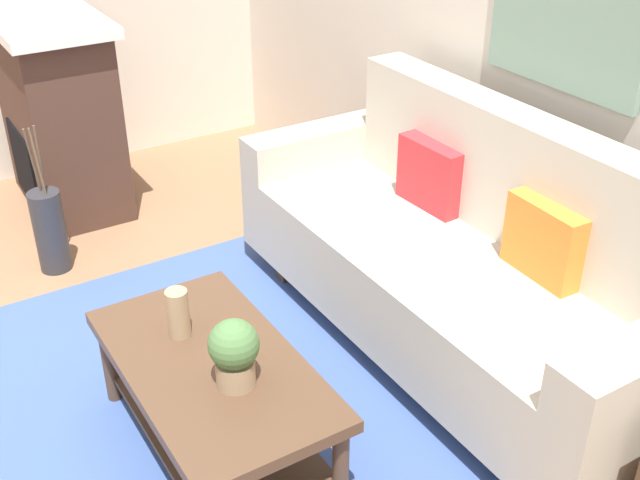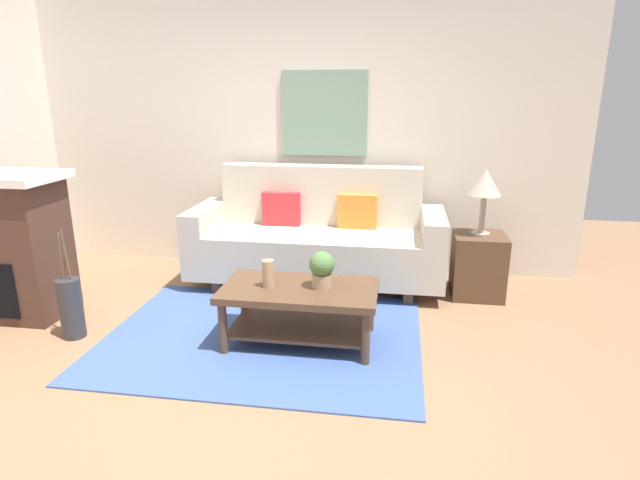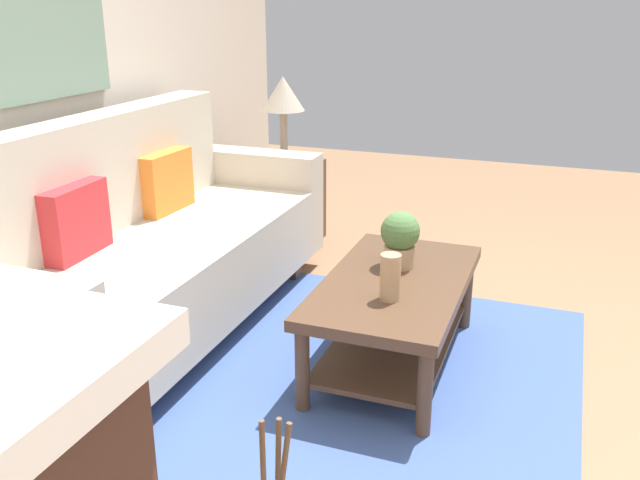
{
  "view_description": "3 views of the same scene",
  "coord_description": "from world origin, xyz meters",
  "px_view_note": "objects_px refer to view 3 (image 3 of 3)",
  "views": [
    {
      "loc": [
        2.44,
        -0.39,
        2.26
      ],
      "look_at": [
        0.1,
        1.05,
        0.68
      ],
      "focal_mm": 44.32,
      "sensor_mm": 36.0,
      "label": 1
    },
    {
      "loc": [
        0.95,
        -2.86,
        1.77
      ],
      "look_at": [
        0.36,
        0.97,
        0.63
      ],
      "focal_mm": 28.87,
      "sensor_mm": 36.0,
      "label": 2
    },
    {
      "loc": [
        -2.44,
        -0.19,
        1.6
      ],
      "look_at": [
        0.39,
        0.86,
        0.53
      ],
      "focal_mm": 38.26,
      "sensor_mm": 36.0,
      "label": 3
    }
  ],
  "objects_px": {
    "couch": "(150,250)",
    "potted_plant_tabletop": "(400,237)",
    "coffee_table": "(394,303)",
    "throw_pillow_orange": "(165,182)",
    "throw_pillow_crimson": "(75,221)",
    "tabletop_vase": "(390,277)",
    "side_table": "(285,203)",
    "framed_painting": "(44,10)",
    "table_lamp": "(283,97)"
  },
  "relations": [
    {
      "from": "couch",
      "to": "potted_plant_tabletop",
      "type": "height_order",
      "value": "couch"
    },
    {
      "from": "coffee_table",
      "to": "potted_plant_tabletop",
      "type": "xyz_separation_m",
      "value": [
        0.16,
        0.02,
        0.26
      ]
    },
    {
      "from": "throw_pillow_orange",
      "to": "throw_pillow_crimson",
      "type": "bearing_deg",
      "value": 180.0
    },
    {
      "from": "coffee_table",
      "to": "throw_pillow_crimson",
      "type": "bearing_deg",
      "value": 107.8
    },
    {
      "from": "coffee_table",
      "to": "tabletop_vase",
      "type": "distance_m",
      "value": 0.31
    },
    {
      "from": "side_table",
      "to": "throw_pillow_orange",
      "type": "bearing_deg",
      "value": 168.63
    },
    {
      "from": "framed_painting",
      "to": "tabletop_vase",
      "type": "bearing_deg",
      "value": -94.84
    },
    {
      "from": "throw_pillow_orange",
      "to": "potted_plant_tabletop",
      "type": "xyz_separation_m",
      "value": [
        -0.14,
        -1.32,
        -0.11
      ]
    },
    {
      "from": "couch",
      "to": "throw_pillow_orange",
      "type": "height_order",
      "value": "couch"
    },
    {
      "from": "side_table",
      "to": "table_lamp",
      "type": "bearing_deg",
      "value": 0.0
    },
    {
      "from": "potted_plant_tabletop",
      "to": "table_lamp",
      "type": "height_order",
      "value": "table_lamp"
    },
    {
      "from": "coffee_table",
      "to": "tabletop_vase",
      "type": "bearing_deg",
      "value": -171.89
    },
    {
      "from": "couch",
      "to": "coffee_table",
      "type": "bearing_deg",
      "value": -86.71
    },
    {
      "from": "couch",
      "to": "table_lamp",
      "type": "xyz_separation_m",
      "value": [
        1.45,
        -0.09,
        0.56
      ]
    },
    {
      "from": "throw_pillow_orange",
      "to": "potted_plant_tabletop",
      "type": "relative_size",
      "value": 1.37
    },
    {
      "from": "coffee_table",
      "to": "framed_painting",
      "type": "relative_size",
      "value": 1.34
    },
    {
      "from": "tabletop_vase",
      "to": "throw_pillow_orange",
      "type": "bearing_deg",
      "value": 69.77
    },
    {
      "from": "coffee_table",
      "to": "side_table",
      "type": "xyz_separation_m",
      "value": [
        1.38,
        1.13,
        -0.03
      ]
    },
    {
      "from": "couch",
      "to": "throw_pillow_orange",
      "type": "bearing_deg",
      "value": 19.05
    },
    {
      "from": "coffee_table",
      "to": "table_lamp",
      "type": "height_order",
      "value": "table_lamp"
    },
    {
      "from": "potted_plant_tabletop",
      "to": "side_table",
      "type": "distance_m",
      "value": 1.68
    },
    {
      "from": "framed_painting",
      "to": "throw_pillow_orange",
      "type": "bearing_deg",
      "value": -43.26
    },
    {
      "from": "side_table",
      "to": "throw_pillow_crimson",
      "type": "bearing_deg",
      "value": 173.11
    },
    {
      "from": "potted_plant_tabletop",
      "to": "throw_pillow_crimson",
      "type": "bearing_deg",
      "value": 113.98
    },
    {
      "from": "couch",
      "to": "tabletop_vase",
      "type": "relative_size",
      "value": 11.67
    },
    {
      "from": "coffee_table",
      "to": "couch",
      "type": "bearing_deg",
      "value": 93.29
    },
    {
      "from": "couch",
      "to": "table_lamp",
      "type": "relative_size",
      "value": 4.05
    },
    {
      "from": "table_lamp",
      "to": "framed_painting",
      "type": "height_order",
      "value": "framed_painting"
    },
    {
      "from": "coffee_table",
      "to": "side_table",
      "type": "bearing_deg",
      "value": 39.19
    },
    {
      "from": "side_table",
      "to": "potted_plant_tabletop",
      "type": "bearing_deg",
      "value": -138.02
    },
    {
      "from": "potted_plant_tabletop",
      "to": "throw_pillow_orange",
      "type": "bearing_deg",
      "value": 84.13
    },
    {
      "from": "side_table",
      "to": "framed_painting",
      "type": "xyz_separation_m",
      "value": [
        -1.45,
        0.56,
        1.27
      ]
    },
    {
      "from": "throw_pillow_crimson",
      "to": "throw_pillow_orange",
      "type": "distance_m",
      "value": 0.72
    },
    {
      "from": "throw_pillow_orange",
      "to": "potted_plant_tabletop",
      "type": "distance_m",
      "value": 1.33
    },
    {
      "from": "coffee_table",
      "to": "potted_plant_tabletop",
      "type": "bearing_deg",
      "value": 8.72
    },
    {
      "from": "coffee_table",
      "to": "table_lamp",
      "type": "xyz_separation_m",
      "value": [
        1.38,
        1.13,
        0.68
      ]
    },
    {
      "from": "side_table",
      "to": "table_lamp",
      "type": "height_order",
      "value": "table_lamp"
    },
    {
      "from": "throw_pillow_crimson",
      "to": "side_table",
      "type": "relative_size",
      "value": 0.64
    },
    {
      "from": "coffee_table",
      "to": "framed_painting",
      "type": "xyz_separation_m",
      "value": [
        -0.07,
        1.69,
        1.23
      ]
    },
    {
      "from": "throw_pillow_crimson",
      "to": "coffee_table",
      "type": "bearing_deg",
      "value": -72.2
    },
    {
      "from": "table_lamp",
      "to": "potted_plant_tabletop",
      "type": "bearing_deg",
      "value": -138.02
    },
    {
      "from": "couch",
      "to": "tabletop_vase",
      "type": "bearing_deg",
      "value": -96.63
    },
    {
      "from": "coffee_table",
      "to": "potted_plant_tabletop",
      "type": "relative_size",
      "value": 4.2
    },
    {
      "from": "throw_pillow_crimson",
      "to": "table_lamp",
      "type": "distance_m",
      "value": 1.86
    },
    {
      "from": "throw_pillow_orange",
      "to": "coffee_table",
      "type": "bearing_deg",
      "value": -102.23
    },
    {
      "from": "couch",
      "to": "throw_pillow_orange",
      "type": "relative_size",
      "value": 6.41
    },
    {
      "from": "throw_pillow_orange",
      "to": "table_lamp",
      "type": "height_order",
      "value": "table_lamp"
    },
    {
      "from": "throw_pillow_orange",
      "to": "tabletop_vase",
      "type": "relative_size",
      "value": 1.82
    },
    {
      "from": "tabletop_vase",
      "to": "couch",
      "type": "bearing_deg",
      "value": 83.37
    },
    {
      "from": "tabletop_vase",
      "to": "potted_plant_tabletop",
      "type": "height_order",
      "value": "potted_plant_tabletop"
    }
  ]
}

